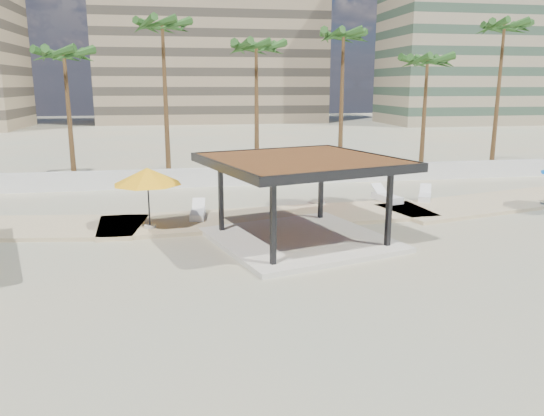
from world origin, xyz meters
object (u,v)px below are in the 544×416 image
Objects in this scene: umbrella_c at (321,164)px; lounger_a at (198,213)px; pavilion_central at (301,192)px; lounger_b at (425,196)px; lounger_c at (386,197)px.

umbrella_c reaches higher than lounger_a.
pavilion_central reaches higher than lounger_a.
umbrella_c is at bearing 51.15° from pavilion_central.
lounger_b is 0.89× the size of lounger_c.
pavilion_central is 6.62m from umbrella_c.
lounger_c is at bearing -73.19° from lounger_a.
umbrella_c reaches higher than lounger_c.
lounger_b is at bearing 0.38° from umbrella_c.
lounger_a is 10.44m from lounger_c.
pavilion_central is at bearing -130.29° from lounger_a.
pavilion_central is 6.12m from lounger_a.
lounger_c reaches higher than lounger_a.
umbrella_c is 7.08m from lounger_a.
lounger_b is at bearing -104.00° from lounger_c.
lounger_c is (10.27, 1.88, 0.02)m from lounger_a.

